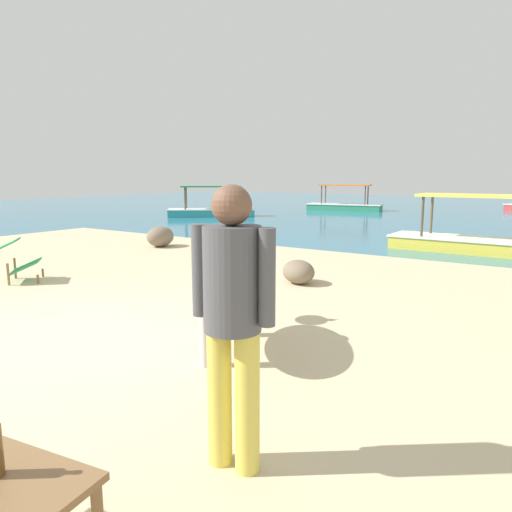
# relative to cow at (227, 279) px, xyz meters

# --- Properties ---
(sand_beach) EXTENTS (18.00, 14.00, 0.04)m
(sand_beach) POSITION_rel_cow_xyz_m (-1.58, -0.86, -0.71)
(sand_beach) COLOR #CCB78E
(sand_beach) RESTS_ON ground
(water_surface) EXTENTS (60.00, 36.00, 0.03)m
(water_surface) POSITION_rel_cow_xyz_m (-1.58, 21.14, -0.73)
(water_surface) COLOR teal
(water_surface) RESTS_ON ground
(cow) EXTENTS (1.32, 1.77, 1.05)m
(cow) POSITION_rel_cow_xyz_m (0.00, 0.00, 0.00)
(cow) COLOR beige
(cow) RESTS_ON sand_beach
(low_bench_table) EXTENTS (0.82, 0.55, 0.44)m
(low_bench_table) POSITION_rel_cow_xyz_m (0.85, -2.65, -0.33)
(low_bench_table) COLOR brown
(low_bench_table) RESTS_ON sand_beach
(deck_chair_far) EXTENTS (0.90, 0.93, 0.68)m
(deck_chair_far) POSITION_rel_cow_xyz_m (-4.61, 0.48, -0.31)
(deck_chair_far) COLOR brown
(deck_chair_far) RESTS_ON sand_beach
(person_standing) EXTENTS (0.51, 0.32, 1.62)m
(person_standing) POSITION_rel_cow_xyz_m (1.20, -1.52, 0.25)
(person_standing) COLOR #DBC64C
(person_standing) RESTS_ON sand_beach
(shore_rock_large) EXTENTS (0.72, 0.83, 0.48)m
(shore_rock_large) POSITION_rel_cow_xyz_m (-5.45, 4.52, -0.45)
(shore_rock_large) COLOR #756651
(shore_rock_large) RESTS_ON sand_beach
(shore_rock_medium) EXTENTS (0.77, 0.73, 0.37)m
(shore_rock_medium) POSITION_rel_cow_xyz_m (-0.80, 2.89, -0.51)
(shore_rock_medium) COLOR #756651
(shore_rock_medium) RESTS_ON sand_beach
(boat_green) EXTENTS (3.82, 1.82, 1.29)m
(boat_green) POSITION_rel_cow_xyz_m (-6.88, 18.68, -0.44)
(boat_green) COLOR #338E66
(boat_green) RESTS_ON water_surface
(boat_yellow) EXTENTS (3.70, 1.24, 1.29)m
(boat_yellow) POSITION_rel_cow_xyz_m (0.92, 7.95, -0.44)
(boat_yellow) COLOR gold
(boat_yellow) RESTS_ON water_surface
(boat_teal) EXTENTS (3.60, 3.17, 1.29)m
(boat_teal) POSITION_rel_cow_xyz_m (-10.14, 12.21, -0.44)
(boat_teal) COLOR teal
(boat_teal) RESTS_ON water_surface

